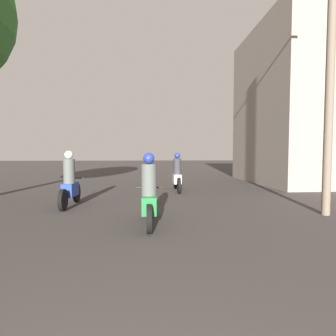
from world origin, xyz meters
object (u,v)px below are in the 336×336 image
Objects in this scene: motorcycle_blue at (70,184)px; motorcycle_green at (149,197)px; building_right_near at (306,106)px; utility_pole_near at (331,50)px; motorcycle_white at (177,176)px.

motorcycle_green is at bearing -44.48° from motorcycle_blue.
building_right_near reaches higher than utility_pole_near.
motorcycle_green is at bearing -107.82° from motorcycle_white.
motorcycle_blue reaches higher than motorcycle_green.
motorcycle_blue is at bearing 139.96° from motorcycle_green.
utility_pole_near reaches higher than motorcycle_white.
building_right_near is (8.34, 7.80, 3.44)m from motorcycle_green.
building_right_near is at bearing 46.88° from motorcycle_green.
motorcycle_green is 5.25m from motorcycle_white.
building_right_near is (10.63, 5.59, 3.40)m from motorcycle_blue.
motorcycle_blue is 0.96× the size of motorcycle_white.
utility_pole_near is (3.26, -4.52, 3.43)m from motorcycle_white.
utility_pole_near is at bearing -14.06° from motorcycle_blue.
motorcycle_green is 5.66m from utility_pole_near.
motorcycle_green is 0.94× the size of motorcycle_blue.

